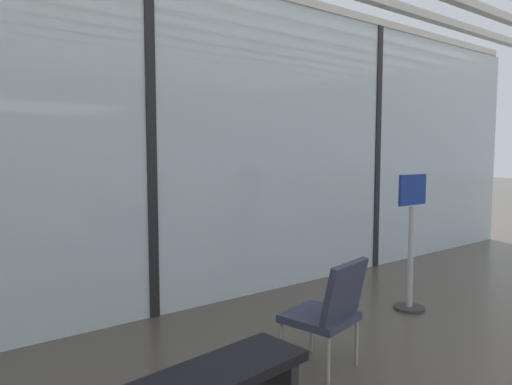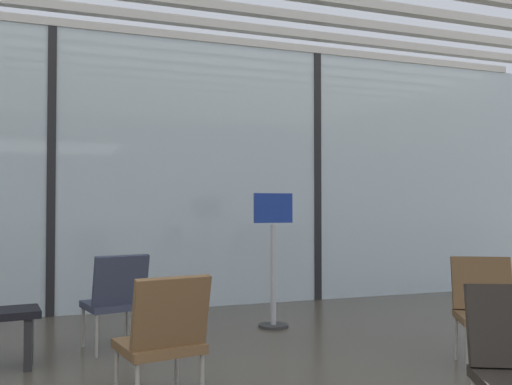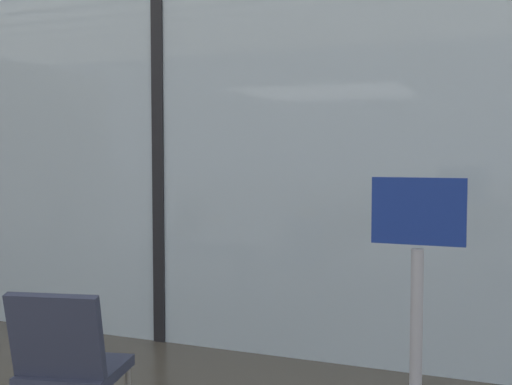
{
  "view_description": "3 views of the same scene",
  "coord_description": "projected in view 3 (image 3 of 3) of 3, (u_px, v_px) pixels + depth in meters",
  "views": [
    {
      "loc": [
        -1.91,
        0.92,
        1.66
      ],
      "look_at": [
        1.97,
        6.05,
        1.11
      ],
      "focal_mm": 32.15,
      "sensor_mm": 36.0,
      "label": 1
    },
    {
      "loc": [
        0.05,
        -1.85,
        1.29
      ],
      "look_at": [
        1.61,
        2.45,
        1.41
      ],
      "focal_mm": 39.01,
      "sensor_mm": 36.0,
      "label": 2
    },
    {
      "loc": [
        2.68,
        0.66,
        1.55
      ],
      "look_at": [
        0.25,
        6.68,
        1.16
      ],
      "focal_mm": 44.54,
      "sensor_mm": 36.0,
      "label": 3
    }
  ],
  "objects": [
    {
      "name": "info_sign",
      "position": [
        416.0,
        336.0,
        3.05
      ],
      "size": [
        0.44,
        0.32,
        1.44
      ],
      "color": "#333333",
      "rests_on": "ground"
    },
    {
      "name": "window_mullion_1",
      "position": [
        161.0,
        133.0,
        5.19
      ],
      "size": [
        0.1,
        0.12,
        3.46
      ],
      "primitive_type": "cube",
      "color": "black",
      "rests_on": "ground"
    },
    {
      "name": "lounge_chair_1",
      "position": [
        68.0,
        359.0,
        3.27
      ],
      "size": [
        0.58,
        0.62,
        0.87
      ],
      "rotation": [
        0.0,
        0.0,
        3.36
      ],
      "color": "#33384C",
      "rests_on": "ground"
    },
    {
      "name": "glass_curtain_wall",
      "position": [
        161.0,
        133.0,
        5.19
      ],
      "size": [
        14.0,
        0.08,
        3.46
      ],
      "primitive_type": "cube",
      "color": "silver",
      "rests_on": "ground"
    },
    {
      "name": "parked_airplane",
      "position": [
        276.0,
        133.0,
        11.34
      ],
      "size": [
        14.28,
        3.86,
        3.86
      ],
      "color": "silver",
      "rests_on": "ground"
    }
  ]
}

